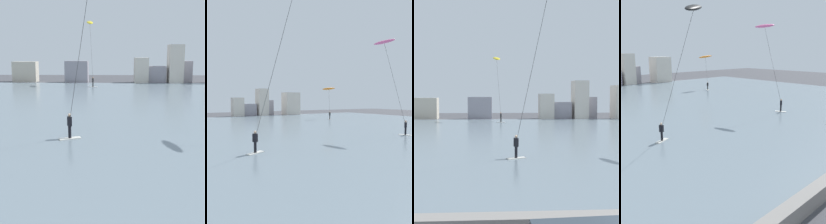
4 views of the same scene
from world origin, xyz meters
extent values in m
cube|color=slate|center=(0.00, 30.09, 0.05)|extent=(84.00, 52.00, 0.10)
cube|color=beige|center=(11.86, 57.56, 3.62)|extent=(2.63, 3.69, 7.25)
cube|color=gray|center=(13.65, 59.18, 2.08)|extent=(3.32, 2.85, 4.17)
cube|color=beige|center=(20.14, 56.71, 3.19)|extent=(4.19, 3.88, 6.38)
cube|color=silver|center=(14.10, 16.19, 0.13)|extent=(1.01, 1.45, 0.06)
cylinder|color=black|center=(14.10, 16.19, 0.55)|extent=(0.20, 0.20, 0.78)
cube|color=black|center=(14.10, 16.19, 1.24)|extent=(0.40, 0.35, 0.60)
sphere|color=tan|center=(14.10, 16.19, 1.65)|extent=(0.20, 0.20, 0.20)
cylinder|color=#333333|center=(13.51, 17.26, 5.87)|extent=(1.21, 2.18, 9.36)
ellipsoid|color=pink|center=(12.92, 18.34, 10.70)|extent=(1.55, 2.63, 0.68)
cube|color=silver|center=(19.52, 37.31, 0.13)|extent=(1.17, 1.39, 0.06)
cylinder|color=black|center=(19.52, 37.31, 0.55)|extent=(0.20, 0.20, 0.78)
cube|color=black|center=(19.52, 37.31, 1.24)|extent=(0.40, 0.38, 0.60)
sphere|color=beige|center=(19.52, 37.31, 1.65)|extent=(0.20, 0.20, 0.20)
cylinder|color=#333333|center=(20.12, 38.30, 3.83)|extent=(1.22, 2.00, 5.30)
ellipsoid|color=orange|center=(20.71, 39.29, 6.63)|extent=(3.66, 1.54, 0.93)
cube|color=silver|center=(-2.70, 16.88, 0.13)|extent=(1.46, 0.99, 0.06)
cylinder|color=black|center=(-2.70, 16.88, 0.55)|extent=(0.20, 0.20, 0.78)
cube|color=black|center=(-2.70, 16.88, 1.24)|extent=(0.34, 0.40, 0.60)
sphere|color=beige|center=(-2.70, 16.88, 1.65)|extent=(0.20, 0.20, 0.20)
cylinder|color=#333333|center=(-1.80, 15.59, 5.94)|extent=(1.84, 2.61, 9.50)
ellipsoid|color=black|center=(-0.89, 14.30, 10.84)|extent=(2.94, 2.44, 1.16)
camera|label=1|loc=(0.04, -1.75, 5.38)|focal=48.84mm
camera|label=2|loc=(-7.34, 1.83, 3.89)|focal=34.00mm
camera|label=3|loc=(-4.07, -6.61, 4.52)|focal=54.69mm
camera|label=4|loc=(-13.13, -1.89, 7.64)|focal=40.76mm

